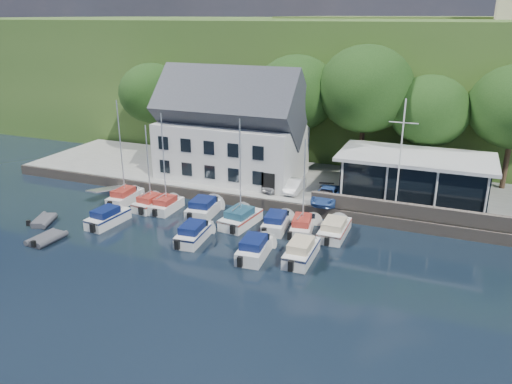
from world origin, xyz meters
The scene contains 33 objects.
ground centered at (0.00, 0.00, 0.00)m, with size 180.00×180.00×0.00m, color black.
quay centered at (0.00, 17.50, 0.50)m, with size 60.00×13.00×1.00m, color gray.
quay_face centered at (0.00, 11.00, 0.50)m, with size 60.00×0.30×1.00m, color #655B51.
hillside centered at (0.00, 62.00, 8.00)m, with size 160.00×75.00×16.00m, color #365720.
field_patch centered at (8.00, 70.00, 16.15)m, with size 50.00×30.00×0.30m, color #596B35.
harbor_building centered at (-7.00, 16.50, 5.35)m, with size 14.40×8.20×8.70m, color silver, non-canonical shape.
club_pavilion centered at (11.00, 16.00, 3.05)m, with size 13.20×7.20×4.10m, color black, non-canonical shape.
seawall centered at (12.00, 11.40, 1.60)m, with size 18.00×0.50×1.20m, color #655B51.
gangway centered at (-16.50, 9.00, 0.00)m, with size 1.20×6.00×1.40m, color silver, non-canonical shape.
car_silver centered at (-1.31, 13.64, 1.55)m, with size 1.29×3.21×1.09m, color silver.
car_white centered at (0.62, 13.95, 1.58)m, with size 1.24×3.55×1.17m, color silver.
car_dgrey centered at (3.93, 12.60, 1.57)m, with size 1.61×3.95×1.15m, color #333238.
car_blue centered at (4.07, 12.48, 1.69)m, with size 1.60×4.05×1.39m, color #315397.
flagpole centered at (9.98, 12.24, 5.76)m, with size 2.28×0.20×9.51m, color silver, non-canonical shape.
tree_0 centered at (-19.49, 21.57, 6.23)m, with size 7.65×7.65×10.45m, color black, non-canonical shape.
tree_2 centered at (-1.95, 21.80, 6.94)m, with size 8.69×8.69×11.88m, color black, non-canonical shape.
tree_3 centered at (5.14, 21.90, 7.51)m, with size 9.53×9.53×13.02m, color black, non-canonical shape.
tree_4 centered at (11.35, 22.01, 6.20)m, with size 7.60×7.60×10.39m, color black, non-canonical shape.
tree_5 centered at (18.68, 22.47, 6.79)m, with size 8.48×8.48×11.58m, color black, non-canonical shape.
boat_r1_0 centered at (-14.02, 7.79, 4.41)m, with size 1.77×5.84×8.82m, color silver, non-canonical shape.
boat_r1_1 centered at (-10.92, 7.37, 4.21)m, with size 1.83×5.10×8.43m, color silver, non-canonical shape.
boat_r1_2 centered at (-9.35, 7.49, 4.12)m, with size 1.88×5.02×8.24m, color silver, non-canonical shape.
boat_r1_3 centered at (-5.78, 7.90, 0.78)m, with size 2.23×5.88×1.56m, color silver, non-canonical shape.
boat_r1_4 centered at (-1.87, 7.01, 4.65)m, with size 2.19×6.01×9.30m, color silver, non-canonical shape.
boat_r1_5 centered at (1.15, 7.46, 0.71)m, with size 1.88×5.69×1.41m, color silver, non-canonical shape.
boat_r1_6 centered at (3.33, 7.65, 4.14)m, with size 1.73×5.88×8.29m, color silver, non-canonical shape.
boat_r1_7 centered at (5.91, 7.90, 0.70)m, with size 2.04×6.26×1.39m, color silver, non-canonical shape.
boat_r2_0 centered at (-12.29, 2.99, 0.75)m, with size 1.81×5.78×1.50m, color silver, non-canonical shape.
boat_r2_2 centered at (-4.05, 2.90, 0.74)m, with size 1.85×5.86×1.49m, color silver, non-canonical shape.
boat_r2_3 centered at (1.38, 2.19, 0.77)m, with size 1.97×5.96×1.55m, color silver, non-canonical shape.
boat_r2_4 centered at (4.68, 2.96, 0.78)m, with size 1.91×6.09×1.57m, color silver, non-canonical shape.
dinghy_0 centered at (-17.47, 1.12, 0.32)m, with size 1.67×2.78×0.65m, color #3C3C42, non-canonical shape.
dinghy_1 centered at (-14.56, -1.64, 0.35)m, with size 1.78×2.97×0.69m, color #3C3C42, non-canonical shape.
Camera 1 is at (13.76, -28.19, 16.70)m, focal length 35.00 mm.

